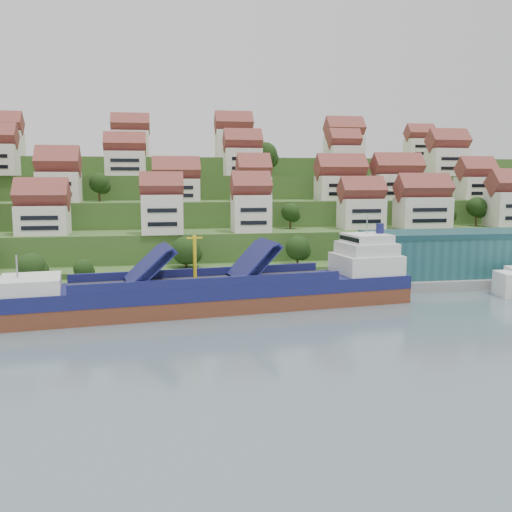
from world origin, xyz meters
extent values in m
plane|color=slate|center=(0.00, 0.00, 0.00)|extent=(300.00, 300.00, 0.00)
cube|color=gray|center=(20.00, 15.00, 1.10)|extent=(180.00, 14.00, 2.20)
cube|color=#2D4C1E|center=(0.00, 86.00, 2.00)|extent=(260.00, 128.00, 4.00)
cube|color=#2D4C1E|center=(0.00, 91.00, 5.50)|extent=(260.00, 118.00, 11.00)
cube|color=#2D4C1E|center=(0.00, 99.00, 9.00)|extent=(260.00, 102.00, 18.00)
cube|color=#2D4C1E|center=(0.00, 107.00, 12.50)|extent=(260.00, 86.00, 25.00)
cube|color=#2D4C1E|center=(0.00, 116.00, 15.50)|extent=(260.00, 68.00, 31.00)
cube|color=silver|center=(-51.35, 38.54, 14.42)|extent=(11.69, 8.57, 6.85)
cube|color=silver|center=(-23.57, 35.04, 15.70)|extent=(9.74, 7.03, 9.40)
cube|color=silver|center=(-1.75, 36.56, 15.58)|extent=(9.19, 7.62, 9.17)
cube|color=silver|center=(28.60, 40.67, 14.95)|extent=(11.20, 7.73, 7.90)
cube|color=silver|center=(45.24, 39.14, 15.15)|extent=(13.63, 8.26, 8.29)
cube|color=silver|center=(71.39, 39.71, 15.76)|extent=(11.56, 8.31, 9.51)
cube|color=silver|center=(-49.66, 53.37, 21.92)|extent=(10.56, 8.98, 7.85)
cube|color=silver|center=(-19.25, 54.84, 21.07)|extent=(12.32, 7.90, 6.14)
cube|color=silver|center=(1.81, 53.12, 21.29)|extent=(8.71, 8.56, 6.58)
cube|color=silver|center=(27.99, 56.37, 21.47)|extent=(13.68, 8.36, 6.94)
cube|color=silver|center=(45.02, 55.65, 21.72)|extent=(13.95, 8.18, 7.45)
cube|color=silver|center=(70.61, 56.12, 21.33)|extent=(10.34, 8.04, 6.67)
cube|color=silver|center=(-33.25, 68.69, 28.51)|extent=(11.45, 7.30, 7.02)
cube|color=silver|center=(1.21, 68.43, 29.04)|extent=(10.85, 7.79, 8.09)
cube|color=silver|center=(33.69, 70.41, 29.64)|extent=(9.42, 7.14, 9.27)
cube|color=silver|center=(68.93, 70.77, 29.41)|extent=(12.26, 8.47, 8.81)
cube|color=silver|center=(-70.68, 87.22, 34.87)|extent=(11.14, 8.03, 7.74)
cube|color=silver|center=(-32.26, 88.81, 35.23)|extent=(11.69, 7.51, 8.47)
cube|color=silver|center=(1.12, 86.83, 35.49)|extent=(11.76, 8.15, 8.98)
cube|color=silver|center=(40.24, 89.85, 34.96)|extent=(12.57, 8.73, 7.93)
cube|color=silver|center=(68.95, 90.82, 34.62)|extent=(9.72, 7.05, 7.24)
ellipsoid|color=#1C3812|center=(7.58, 26.11, 8.00)|extent=(5.73, 5.73, 5.73)
ellipsoid|color=#1C3812|center=(-18.53, 26.29, 7.96)|extent=(6.51, 6.51, 6.51)
ellipsoid|color=#1C3812|center=(54.80, 43.11, 14.61)|extent=(4.70, 4.70, 4.70)
ellipsoid|color=#1C3812|center=(63.40, 43.11, 16.38)|extent=(5.56, 5.56, 5.56)
ellipsoid|color=#1C3812|center=(10.04, 43.66, 15.40)|extent=(4.80, 4.80, 4.80)
ellipsoid|color=#1C3812|center=(41.65, 59.83, 24.23)|extent=(4.36, 4.36, 4.36)
ellipsoid|color=#1C3812|center=(-49.51, 59.38, 21.60)|extent=(5.75, 5.75, 5.75)
ellipsoid|color=#1C3812|center=(-39.96, 57.97, 23.02)|extent=(5.40, 5.40, 5.40)
ellipsoid|color=#1C3812|center=(8.99, 73.21, 31.61)|extent=(7.65, 7.65, 7.65)
ellipsoid|color=#1C3812|center=(32.99, 75.94, 29.33)|extent=(4.32, 4.32, 4.32)
ellipsoid|color=#1C3812|center=(36.00, 73.97, 28.29)|extent=(4.39, 4.39, 4.39)
ellipsoid|color=#1C3812|center=(-50.47, 19.00, 6.04)|extent=(5.86, 5.86, 5.86)
ellipsoid|color=#1C3812|center=(-40.30, 19.00, 5.49)|extent=(4.10, 4.10, 4.10)
cube|color=#1F5356|center=(52.00, 17.00, 7.20)|extent=(60.00, 15.00, 10.00)
cylinder|color=gray|center=(18.00, 10.00, 6.20)|extent=(0.16, 0.16, 8.00)
cube|color=maroon|center=(18.60, 10.00, 9.80)|extent=(1.20, 0.05, 0.80)
cube|color=white|center=(-54.00, 11.50, 2.10)|extent=(2.40, 2.20, 2.20)
cube|color=brown|center=(-14.57, 0.33, 1.00)|extent=(76.28, 21.03, 4.83)
cube|color=#161953|center=(-14.57, 0.33, 4.16)|extent=(76.29, 21.15, 2.51)
cube|color=silver|center=(-46.23, -3.70, 6.57)|extent=(10.98, 12.16, 2.51)
cube|color=#262628|center=(-16.49, 0.08, 5.41)|extent=(49.20, 15.89, 0.29)
cube|color=#161953|center=(-27.04, -1.26, 8.70)|extent=(8.53, 11.50, 6.69)
cube|color=#161953|center=(-7.86, 1.18, 8.70)|extent=(8.17, 11.46, 7.07)
cylinder|color=yellow|center=(-18.41, -0.16, 9.67)|extent=(0.76, 0.76, 8.70)
cube|color=silver|center=(16.12, 4.24, 7.25)|extent=(12.90, 12.40, 3.87)
cube|color=silver|center=(16.12, 4.24, 10.35)|extent=(10.84, 11.00, 2.42)
cube|color=silver|center=(16.12, 4.24, 12.38)|extent=(8.77, 9.61, 1.74)
cylinder|color=#161953|center=(19.00, 4.60, 14.21)|extent=(1.73, 1.73, 2.13)
camera|label=1|loc=(-25.63, -102.92, 24.11)|focal=40.00mm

